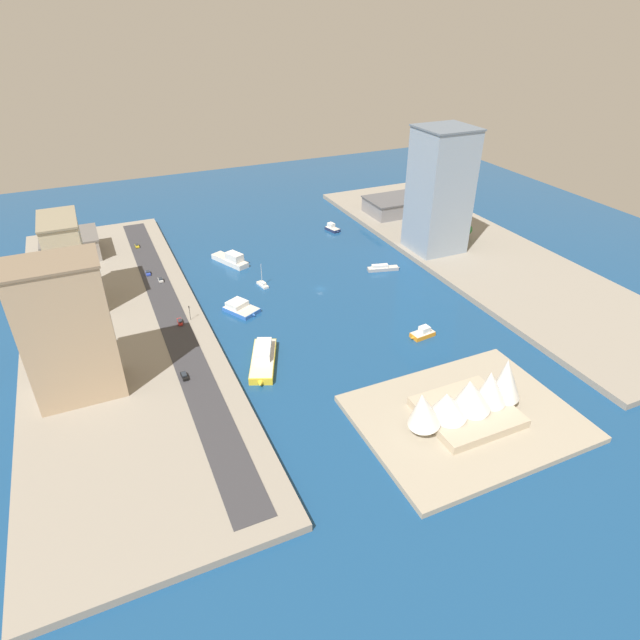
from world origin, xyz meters
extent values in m
plane|color=navy|center=(0.00, 0.00, 0.00)|extent=(440.00, 440.00, 0.00)
cube|color=gray|center=(-91.27, 0.00, 1.31)|extent=(70.00, 240.00, 2.62)
cube|color=gray|center=(91.27, 0.00, 1.31)|extent=(70.00, 240.00, 2.62)
cube|color=#A89E89|center=(-5.32, 102.13, 1.00)|extent=(68.37, 52.65, 2.00)
cube|color=#38383D|center=(69.18, 0.00, 2.69)|extent=(11.58, 228.00, 0.15)
cube|color=silver|center=(30.57, -44.99, 1.31)|extent=(14.77, 22.92, 2.61)
cone|color=silver|center=(35.41, -55.83, 1.31)|extent=(3.10, 3.10, 2.35)
cube|color=white|center=(28.97, -41.40, 4.57)|extent=(8.37, 10.23, 3.92)
cube|color=beige|center=(30.57, -44.99, 2.66)|extent=(14.18, 22.00, 0.10)
cube|color=orange|center=(-20.66, 54.28, 0.93)|extent=(10.08, 5.97, 1.86)
cone|color=orange|center=(-15.40, 54.88, 0.93)|extent=(1.85, 1.85, 1.67)
cube|color=white|center=(-21.36, 54.20, 3.06)|extent=(4.25, 3.70, 2.41)
cube|color=beige|center=(-20.66, 54.28, 1.91)|extent=(9.67, 5.73, 0.10)
cube|color=white|center=(23.66, -13.84, 0.55)|extent=(3.91, 7.91, 1.09)
cone|color=white|center=(24.42, -17.85, 0.55)|extent=(1.15, 1.15, 0.98)
cube|color=white|center=(23.52, -13.09, 1.75)|extent=(2.25, 3.76, 1.31)
cube|color=beige|center=(23.66, -13.84, 1.14)|extent=(3.75, 7.60, 0.10)
cylinder|color=silver|center=(23.74, -14.21, 6.24)|extent=(0.24, 0.24, 10.30)
cube|color=yellow|center=(43.87, 45.95, 1.39)|extent=(17.87, 26.96, 2.78)
cone|color=yellow|center=(49.24, 58.46, 1.39)|extent=(3.28, 3.28, 2.50)
cube|color=white|center=(42.73, 43.29, 4.40)|extent=(9.97, 13.52, 3.25)
cube|color=beige|center=(43.87, 45.95, 2.83)|extent=(17.16, 25.88, 0.10)
cube|color=blue|center=(39.76, 5.09, 0.84)|extent=(15.20, 17.16, 1.67)
cone|color=blue|center=(36.16, 11.81, 0.84)|extent=(2.03, 2.03, 1.50)
cube|color=white|center=(40.97, 2.82, 2.81)|extent=(10.14, 9.90, 2.28)
cube|color=beige|center=(39.76, 5.09, 1.72)|extent=(14.59, 16.47, 0.10)
cube|color=#999EA3|center=(-36.76, -5.17, 0.83)|extent=(15.86, 7.16, 1.66)
cone|color=#999EA3|center=(-44.70, -3.11, 0.83)|extent=(1.82, 1.82, 1.49)
cube|color=white|center=(-35.15, -5.59, 2.46)|extent=(8.43, 4.34, 1.60)
cube|color=beige|center=(-36.76, -5.17, 1.71)|extent=(15.22, 6.87, 0.10)
cube|color=#1E284C|center=(-36.69, -63.72, 0.82)|extent=(6.76, 9.94, 1.65)
cone|color=#1E284C|center=(-37.93, -58.89, 0.82)|extent=(1.81, 1.81, 1.48)
cube|color=white|center=(-36.36, -65.00, 2.95)|extent=(3.92, 4.63, 2.60)
cube|color=beige|center=(-36.69, -63.72, 1.70)|extent=(6.49, 9.54, 0.10)
cube|color=gray|center=(-81.52, -68.76, 6.93)|extent=(32.91, 24.60, 8.63)
cube|color=#59595C|center=(-81.52, -68.76, 11.64)|extent=(34.23, 25.59, 0.80)
cube|color=#8C9EB2|center=(-72.17, -13.48, 33.21)|extent=(25.36, 24.52, 61.19)
cube|color=slate|center=(-72.17, -13.48, 64.20)|extent=(26.38, 25.50, 0.80)
cube|color=gray|center=(103.42, -81.20, 7.92)|extent=(26.57, 25.48, 10.62)
cube|color=slate|center=(103.42, -81.20, 13.63)|extent=(27.63, 26.50, 0.80)
cube|color=tan|center=(105.11, 39.24, 26.18)|extent=(26.57, 18.12, 47.13)
cube|color=#7C6B55|center=(105.11, 39.24, 50.15)|extent=(27.64, 18.84, 0.80)
cube|color=#C6B793|center=(103.47, -23.38, 22.19)|extent=(14.09, 26.33, 39.16)
cube|color=gray|center=(103.47, -23.38, 42.17)|extent=(14.65, 27.39, 0.80)
cylinder|color=black|center=(70.71, -41.28, 3.09)|extent=(0.28, 0.65, 0.64)
cylinder|color=black|center=(72.48, -41.35, 3.09)|extent=(0.28, 0.65, 0.64)
cylinder|color=black|center=(70.59, -44.36, 3.09)|extent=(0.28, 0.65, 0.64)
cylinder|color=black|center=(72.36, -44.43, 3.09)|extent=(0.28, 0.65, 0.64)
cube|color=blue|center=(71.53, -42.86, 3.41)|extent=(2.15, 4.48, 0.85)
cube|color=#262D38|center=(71.53, -43.08, 4.13)|extent=(1.83, 2.53, 0.59)
cylinder|color=black|center=(71.94, 47.71, 3.09)|extent=(0.27, 0.65, 0.64)
cylinder|color=black|center=(73.62, 47.78, 3.09)|extent=(0.27, 0.65, 0.64)
cylinder|color=black|center=(72.07, 44.39, 3.09)|extent=(0.27, 0.65, 0.64)
cylinder|color=black|center=(73.75, 44.46, 3.09)|extent=(0.27, 0.65, 0.64)
cube|color=black|center=(72.85, 46.09, 3.43)|extent=(2.07, 4.81, 0.89)
cube|color=#262D38|center=(72.86, 45.85, 4.10)|extent=(1.76, 2.72, 0.46)
cylinder|color=black|center=(70.87, -77.66, 3.09)|extent=(0.25, 0.64, 0.64)
cylinder|color=black|center=(72.55, -77.67, 3.09)|extent=(0.25, 0.64, 0.64)
cylinder|color=black|center=(70.85, -80.75, 3.09)|extent=(0.25, 0.64, 0.64)
cylinder|color=black|center=(72.53, -80.76, 3.09)|extent=(0.25, 0.64, 0.64)
cube|color=yellow|center=(71.70, -79.21, 3.37)|extent=(1.91, 4.43, 0.77)
cube|color=#262D38|center=(71.70, -79.43, 4.00)|extent=(1.67, 2.48, 0.48)
cylinder|color=black|center=(68.19, -34.42, 3.09)|extent=(0.26, 0.64, 0.64)
cylinder|color=black|center=(66.41, -34.40, 3.09)|extent=(0.26, 0.64, 0.64)
cylinder|color=black|center=(68.24, -31.47, 3.09)|extent=(0.26, 0.64, 0.64)
cylinder|color=black|center=(66.45, -31.44, 3.09)|extent=(0.26, 0.64, 0.64)
cube|color=white|center=(67.32, -32.93, 3.42)|extent=(2.05, 4.25, 0.87)
cube|color=#262D38|center=(67.33, -32.72, 4.13)|extent=(1.78, 2.39, 0.56)
cylinder|color=black|center=(67.50, 6.93, 3.09)|extent=(0.28, 0.65, 0.64)
cylinder|color=black|center=(65.97, 7.00, 3.09)|extent=(0.28, 0.65, 0.64)
cylinder|color=black|center=(67.66, 10.44, 3.09)|extent=(0.28, 0.65, 0.64)
cylinder|color=black|center=(66.13, 10.51, 3.09)|extent=(0.28, 0.65, 0.64)
cube|color=red|center=(66.81, 8.72, 3.43)|extent=(1.96, 5.10, 0.90)
cube|color=#262D38|center=(66.83, 8.97, 4.16)|extent=(1.65, 2.88, 0.56)
cylinder|color=black|center=(62.19, 7.52, 5.37)|extent=(0.18, 0.18, 5.50)
cube|color=black|center=(62.19, 7.52, 8.62)|extent=(0.36, 0.36, 1.00)
sphere|color=red|center=(62.19, 7.52, 8.97)|extent=(0.24, 0.24, 0.24)
sphere|color=yellow|center=(62.19, 7.52, 8.62)|extent=(0.24, 0.24, 0.24)
sphere|color=green|center=(62.19, 7.52, 8.27)|extent=(0.24, 0.24, 0.24)
cube|color=#BCAD93|center=(-5.32, 102.13, 3.50)|extent=(28.80, 25.21, 3.00)
cone|color=white|center=(-19.08, 102.13, 12.58)|extent=(11.15, 9.59, 16.09)
cone|color=white|center=(-13.12, 102.13, 11.12)|extent=(11.76, 10.12, 13.56)
cone|color=white|center=(-5.32, 102.13, 10.75)|extent=(14.40, 12.42, 13.67)
cone|color=white|center=(3.25, 102.13, 9.59)|extent=(13.61, 12.30, 11.02)
cone|color=white|center=(12.16, 102.13, 11.06)|extent=(12.21, 10.19, 13.75)
cylinder|color=brown|center=(-96.11, -16.82, 4.10)|extent=(0.50, 0.50, 2.97)
sphere|color=#2D7233|center=(-96.11, -16.82, 7.91)|extent=(5.80, 5.80, 5.80)
cylinder|color=brown|center=(-86.87, -8.36, 4.79)|extent=(0.50, 0.50, 4.35)
sphere|color=#2D7233|center=(-86.87, -8.36, 9.30)|extent=(5.84, 5.84, 5.84)
camera|label=1|loc=(90.65, 201.03, 116.18)|focal=29.84mm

